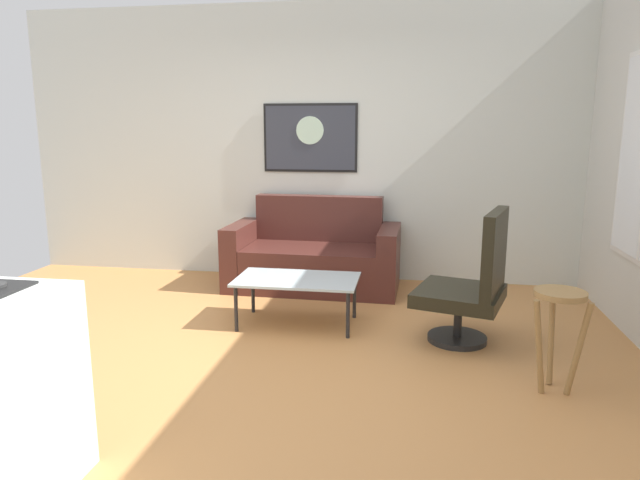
# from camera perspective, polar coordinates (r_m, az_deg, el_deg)

# --- Properties ---
(ground) EXTENTS (6.40, 6.40, 0.04)m
(ground) POSITION_cam_1_polar(r_m,az_deg,el_deg) (3.90, -5.71, -12.93)
(ground) COLOR #BB7E46
(back_wall) EXTENTS (6.40, 0.05, 2.80)m
(back_wall) POSITION_cam_1_polar(r_m,az_deg,el_deg) (5.93, 0.16, 9.59)
(back_wall) COLOR silver
(back_wall) RESTS_ON ground
(couch) EXTENTS (1.68, 0.85, 0.88)m
(couch) POSITION_cam_1_polar(r_m,az_deg,el_deg) (5.65, -0.59, -1.81)
(couch) COLOR #49231D
(couch) RESTS_ON ground
(coffee_table) EXTENTS (0.98, 0.57, 0.39)m
(coffee_table) POSITION_cam_1_polar(r_m,az_deg,el_deg) (4.57, -2.31, -4.22)
(coffee_table) COLOR silver
(coffee_table) RESTS_ON ground
(armchair) EXTENTS (0.75, 0.77, 1.00)m
(armchair) POSITION_cam_1_polar(r_m,az_deg,el_deg) (4.29, 15.05, -4.27)
(armchair) COLOR black
(armchair) RESTS_ON ground
(bar_stool) EXTENTS (0.35, 0.34, 0.63)m
(bar_stool) POSITION_cam_1_polar(r_m,az_deg,el_deg) (3.68, 22.83, -6.99)
(bar_stool) COLOR olive
(bar_stool) RESTS_ON ground
(wall_painting) EXTENTS (0.97, 0.03, 0.69)m
(wall_painting) POSITION_cam_1_polar(r_m,az_deg,el_deg) (5.91, -1.00, 10.22)
(wall_painting) COLOR black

